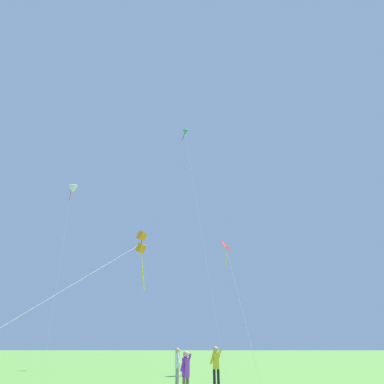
% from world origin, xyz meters
% --- Properties ---
extents(kite_red_high, '(1.44, 6.26, 9.56)m').
position_xyz_m(kite_red_high, '(0.70, 22.61, 8.52)').
color(kite_red_high, red).
rests_on(kite_red_high, ground_plane).
extents(kite_orange_box, '(4.24, 10.16, 7.30)m').
position_xyz_m(kite_orange_box, '(-4.68, 13.82, 6.55)').
color(kite_orange_box, orange).
rests_on(kite_orange_box, ground_plane).
extents(kite_green_small, '(4.11, 10.02, 28.67)m').
position_xyz_m(kite_green_small, '(-3.26, 32.80, 28.01)').
color(kite_green_small, green).
rests_on(kite_green_small, ground_plane).
extents(kite_white_distant, '(3.84, 5.79, 25.97)m').
position_xyz_m(kite_white_distant, '(-21.92, 43.12, 25.02)').
color(kite_white_distant, white).
rests_on(kite_white_distant, ground_plane).
extents(person_foreground_watcher, '(0.54, 0.24, 1.67)m').
position_xyz_m(person_foreground_watcher, '(-0.93, 12.36, 1.01)').
color(person_foreground_watcher, black).
rests_on(person_foreground_watcher, ground_plane).
extents(person_child_small, '(0.26, 0.51, 1.61)m').
position_xyz_m(person_child_small, '(-2.61, 13.84, 0.97)').
color(person_child_small, gray).
rests_on(person_child_small, ground_plane).
extents(person_with_spool, '(0.40, 0.40, 1.53)m').
position_xyz_m(person_with_spool, '(-2.07, 9.50, 0.92)').
color(person_with_spool, '#665B4C').
rests_on(person_with_spool, ground_plane).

